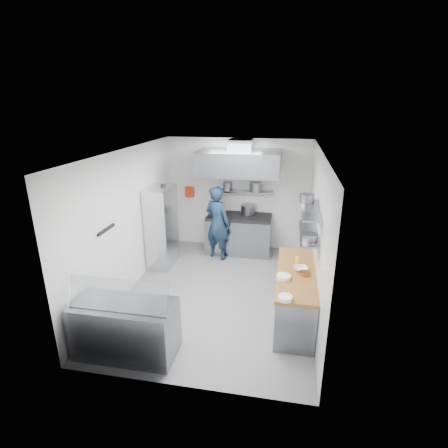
% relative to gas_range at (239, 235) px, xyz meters
% --- Properties ---
extents(floor, '(5.00, 5.00, 0.00)m').
position_rel_gas_range_xyz_m(floor, '(-0.10, -2.10, -0.45)').
color(floor, '#5D5D5F').
rests_on(floor, ground).
extents(ceiling, '(5.00, 5.00, 0.00)m').
position_rel_gas_range_xyz_m(ceiling, '(-0.10, -2.10, 2.35)').
color(ceiling, silver).
rests_on(ceiling, wall_back).
extents(wall_back, '(3.60, 2.80, 0.02)m').
position_rel_gas_range_xyz_m(wall_back, '(-0.10, 0.40, 0.95)').
color(wall_back, white).
rests_on(wall_back, floor).
extents(wall_front, '(3.60, 2.80, 0.02)m').
position_rel_gas_range_xyz_m(wall_front, '(-0.10, -4.60, 0.95)').
color(wall_front, white).
rests_on(wall_front, floor).
extents(wall_left, '(2.80, 5.00, 0.02)m').
position_rel_gas_range_xyz_m(wall_left, '(-1.90, -2.10, 0.95)').
color(wall_left, white).
rests_on(wall_left, floor).
extents(wall_right, '(2.80, 5.00, 0.02)m').
position_rel_gas_range_xyz_m(wall_right, '(1.70, -2.10, 0.95)').
color(wall_right, white).
rests_on(wall_right, floor).
extents(gas_range, '(1.60, 0.80, 0.90)m').
position_rel_gas_range_xyz_m(gas_range, '(0.00, 0.00, 0.00)').
color(gas_range, gray).
rests_on(gas_range, floor).
extents(cooktop, '(1.57, 0.78, 0.06)m').
position_rel_gas_range_xyz_m(cooktop, '(0.00, 0.00, 0.48)').
color(cooktop, black).
rests_on(cooktop, gas_range).
extents(stock_pot_left, '(0.29, 0.29, 0.20)m').
position_rel_gas_range_xyz_m(stock_pot_left, '(-0.61, -0.04, 0.61)').
color(stock_pot_left, slate).
rests_on(stock_pot_left, cooktop).
extents(stock_pot_mid, '(0.36, 0.36, 0.24)m').
position_rel_gas_range_xyz_m(stock_pot_mid, '(0.19, 0.19, 0.63)').
color(stock_pot_mid, slate).
rests_on(stock_pot_mid, cooktop).
extents(over_range_shelf, '(1.60, 0.30, 0.04)m').
position_rel_gas_range_xyz_m(over_range_shelf, '(0.00, 0.24, 1.07)').
color(over_range_shelf, gray).
rests_on(over_range_shelf, wall_back).
extents(shelf_pot_a, '(0.24, 0.24, 0.18)m').
position_rel_gas_range_xyz_m(shelf_pot_a, '(-0.36, 0.36, 1.18)').
color(shelf_pot_a, slate).
rests_on(shelf_pot_a, over_range_shelf).
extents(shelf_pot_b, '(0.29, 0.29, 0.22)m').
position_rel_gas_range_xyz_m(shelf_pot_b, '(0.37, 0.21, 1.20)').
color(shelf_pot_b, slate).
rests_on(shelf_pot_b, over_range_shelf).
extents(extractor_hood, '(1.90, 1.15, 0.55)m').
position_rel_gas_range_xyz_m(extractor_hood, '(0.00, -0.18, 1.85)').
color(extractor_hood, gray).
rests_on(extractor_hood, wall_back).
extents(hood_duct, '(0.55, 0.55, 0.24)m').
position_rel_gas_range_xyz_m(hood_duct, '(0.00, 0.05, 2.23)').
color(hood_duct, slate).
rests_on(hood_duct, extractor_hood).
extents(red_firebox, '(0.22, 0.10, 0.26)m').
position_rel_gas_range_xyz_m(red_firebox, '(-1.35, 0.34, 0.97)').
color(red_firebox, '#B6300E').
rests_on(red_firebox, wall_back).
extents(chef, '(0.77, 0.66, 1.79)m').
position_rel_gas_range_xyz_m(chef, '(-0.45, -0.46, 0.45)').
color(chef, '#13253B').
rests_on(chef, floor).
extents(wire_rack, '(0.50, 0.90, 1.85)m').
position_rel_gas_range_xyz_m(wire_rack, '(-1.63, -1.05, 0.48)').
color(wire_rack, silver).
rests_on(wire_rack, floor).
extents(rack_bin_a, '(0.17, 0.21, 0.19)m').
position_rel_gas_range_xyz_m(rack_bin_a, '(-1.63, -1.12, 0.35)').
color(rack_bin_a, white).
rests_on(rack_bin_a, wire_rack).
extents(rack_bin_b, '(0.15, 0.19, 0.17)m').
position_rel_gas_range_xyz_m(rack_bin_b, '(-1.63, -0.66, 0.85)').
color(rack_bin_b, yellow).
rests_on(rack_bin_b, wire_rack).
extents(rack_jar, '(0.11, 0.11, 0.18)m').
position_rel_gas_range_xyz_m(rack_jar, '(-1.58, -0.94, 1.35)').
color(rack_jar, black).
rests_on(rack_jar, wire_rack).
extents(knife_strip, '(0.04, 0.55, 0.05)m').
position_rel_gas_range_xyz_m(knife_strip, '(-1.88, -3.00, 1.10)').
color(knife_strip, black).
rests_on(knife_strip, wall_left).
extents(prep_counter_base, '(0.62, 2.00, 0.84)m').
position_rel_gas_range_xyz_m(prep_counter_base, '(1.38, -2.70, -0.03)').
color(prep_counter_base, gray).
rests_on(prep_counter_base, floor).
extents(prep_counter_top, '(0.65, 2.04, 0.06)m').
position_rel_gas_range_xyz_m(prep_counter_top, '(1.38, -2.70, 0.42)').
color(prep_counter_top, olive).
rests_on(prep_counter_top, prep_counter_base).
extents(plate_stack_a, '(0.21, 0.21, 0.06)m').
position_rel_gas_range_xyz_m(plate_stack_a, '(1.21, -3.63, 0.48)').
color(plate_stack_a, white).
rests_on(plate_stack_a, prep_counter_top).
extents(plate_stack_b, '(0.23, 0.23, 0.06)m').
position_rel_gas_range_xyz_m(plate_stack_b, '(1.16, -2.98, 0.48)').
color(plate_stack_b, white).
rests_on(plate_stack_b, prep_counter_top).
extents(copper_pan, '(0.16, 0.16, 0.06)m').
position_rel_gas_range_xyz_m(copper_pan, '(1.50, -2.79, 0.48)').
color(copper_pan, '#BE6C35').
rests_on(copper_pan, prep_counter_top).
extents(squeeze_bottle, '(0.06, 0.06, 0.18)m').
position_rel_gas_range_xyz_m(squeeze_bottle, '(1.38, -2.48, 0.54)').
color(squeeze_bottle, yellow).
rests_on(squeeze_bottle, prep_counter_top).
extents(mixing_bowl, '(0.29, 0.29, 0.06)m').
position_rel_gas_range_xyz_m(mixing_bowl, '(1.44, -2.63, 0.48)').
color(mixing_bowl, white).
rests_on(mixing_bowl, prep_counter_top).
extents(wall_shelf_lower, '(0.30, 1.30, 0.04)m').
position_rel_gas_range_xyz_m(wall_shelf_lower, '(1.54, -2.40, 1.05)').
color(wall_shelf_lower, gray).
rests_on(wall_shelf_lower, wall_right).
extents(wall_shelf_upper, '(0.30, 1.30, 0.04)m').
position_rel_gas_range_xyz_m(wall_shelf_upper, '(1.54, -2.40, 1.47)').
color(wall_shelf_upper, gray).
rests_on(wall_shelf_upper, wall_right).
extents(shelf_pot_c, '(0.24, 0.24, 0.10)m').
position_rel_gas_range_xyz_m(shelf_pot_c, '(1.55, -2.75, 1.12)').
color(shelf_pot_c, slate).
rests_on(shelf_pot_c, wall_shelf_lower).
extents(shelf_pot_d, '(0.26, 0.26, 0.14)m').
position_rel_gas_range_xyz_m(shelf_pot_d, '(1.49, -1.99, 1.56)').
color(shelf_pot_d, slate).
rests_on(shelf_pot_d, wall_shelf_upper).
extents(display_case, '(1.50, 0.70, 0.85)m').
position_rel_gas_range_xyz_m(display_case, '(-1.10, -4.10, -0.03)').
color(display_case, gray).
rests_on(display_case, floor).
extents(display_glass, '(1.47, 0.19, 0.42)m').
position_rel_gas_range_xyz_m(display_glass, '(-1.10, -4.22, 0.62)').
color(display_glass, silver).
rests_on(display_glass, display_case).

